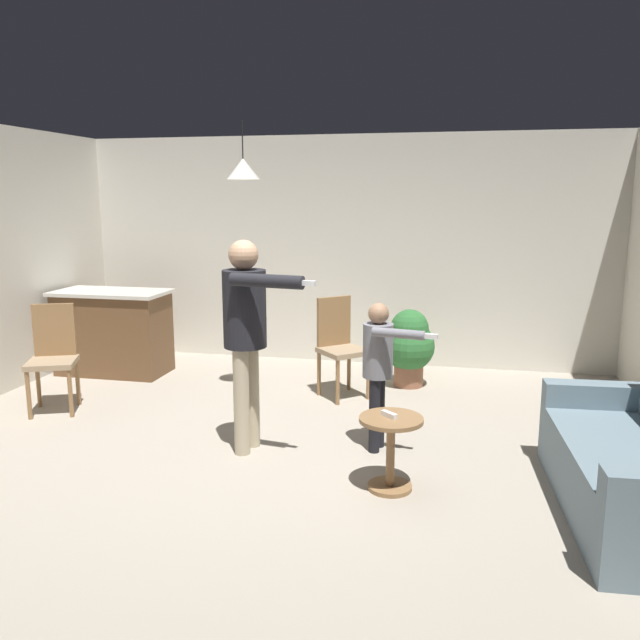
# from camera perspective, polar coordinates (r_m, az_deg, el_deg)

# --- Properties ---
(ground) EXTENTS (7.68, 7.68, 0.00)m
(ground) POSITION_cam_1_polar(r_m,az_deg,el_deg) (5.06, -4.69, -12.43)
(ground) COLOR #9E9384
(wall_back) EXTENTS (6.40, 0.10, 2.70)m
(wall_back) POSITION_cam_1_polar(r_m,az_deg,el_deg) (7.78, 2.05, 6.11)
(wall_back) COLOR silver
(wall_back) RESTS_ON ground
(kitchen_counter) EXTENTS (1.26, 0.66, 0.95)m
(kitchen_counter) POSITION_cam_1_polar(r_m,az_deg,el_deg) (7.71, -17.77, -1.00)
(kitchen_counter) COLOR brown
(kitchen_counter) RESTS_ON ground
(side_table_by_couch) EXTENTS (0.44, 0.44, 0.52)m
(side_table_by_couch) POSITION_cam_1_polar(r_m,az_deg,el_deg) (4.53, 6.25, -10.83)
(side_table_by_couch) COLOR olive
(side_table_by_couch) RESTS_ON ground
(person_adult) EXTENTS (0.79, 0.56, 1.67)m
(person_adult) POSITION_cam_1_polar(r_m,az_deg,el_deg) (5.01, -6.50, -0.21)
(person_adult) COLOR tan
(person_adult) RESTS_ON ground
(person_child) EXTENTS (0.58, 0.41, 1.19)m
(person_child) POSITION_cam_1_polar(r_m,az_deg,el_deg) (5.08, 5.24, -3.53)
(person_child) COLOR black
(person_child) RESTS_ON ground
(dining_chair_by_counter) EXTENTS (0.55, 0.55, 1.00)m
(dining_chair_by_counter) POSITION_cam_1_polar(r_m,az_deg,el_deg) (6.56, -22.48, -2.75)
(dining_chair_by_counter) COLOR olive
(dining_chair_by_counter) RESTS_ON ground
(dining_chair_near_wall) EXTENTS (0.59, 0.59, 1.00)m
(dining_chair_near_wall) POSITION_cam_1_polar(r_m,az_deg,el_deg) (6.50, 1.75, -2.03)
(dining_chair_near_wall) COLOR olive
(dining_chair_near_wall) RESTS_ON ground
(potted_plant_corner) EXTENTS (0.54, 0.54, 0.83)m
(potted_plant_corner) POSITION_cam_1_polar(r_m,az_deg,el_deg) (6.91, 7.87, -2.12)
(potted_plant_corner) COLOR brown
(potted_plant_corner) RESTS_ON ground
(spare_remote_on_table) EXTENTS (0.12, 0.11, 0.04)m
(spare_remote_on_table) POSITION_cam_1_polar(r_m,az_deg,el_deg) (4.46, 6.12, -8.32)
(spare_remote_on_table) COLOR white
(spare_remote_on_table) RESTS_ON side_table_by_couch
(ceiling_light_pendant) EXTENTS (0.32, 0.32, 0.55)m
(ceiling_light_pendant) POSITION_cam_1_polar(r_m,az_deg,el_deg) (6.31, -6.80, 13.11)
(ceiling_light_pendant) COLOR silver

